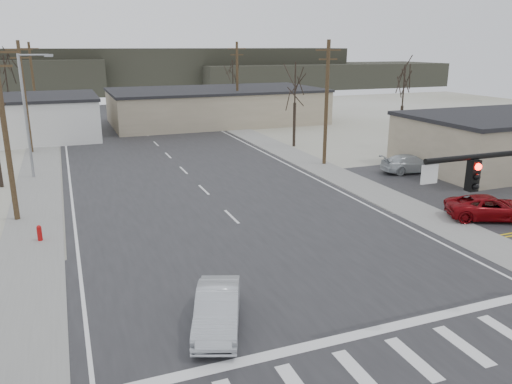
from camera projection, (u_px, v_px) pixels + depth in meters
ground at (290, 274)px, 21.61m from camera, size 140.00×140.00×0.00m
main_road at (200, 186)px, 35.02m from camera, size 18.00×110.00×0.05m
cross_road at (290, 274)px, 21.60m from camera, size 90.00×10.00×0.04m
sidewalk_left at (39, 183)px, 35.81m from camera, size 3.00×90.00×0.06m
sidewalk_right at (304, 160)px, 43.17m from camera, size 3.00×90.00×0.06m
fire_hydrant at (40, 233)px, 25.10m from camera, size 0.24×0.24×0.87m
building_right_far at (216, 106)px, 63.84m from camera, size 26.30×14.30×4.30m
building_lot at (499, 141)px, 40.07m from camera, size 14.30×10.30×4.30m
upole_left_b at (5, 129)px, 26.88m from camera, size 2.20×0.30×10.00m
upole_left_c at (25, 96)px, 44.77m from camera, size 2.20×0.30×10.00m
upole_left_d at (33, 81)px, 62.67m from camera, size 2.20×0.30×10.00m
upole_right_a at (326, 101)px, 40.23m from camera, size 2.20×0.30×10.00m
upole_right_b at (237, 83)px, 59.91m from camera, size 2.20×0.30×10.00m
streetlight_main at (28, 109)px, 36.11m from camera, size 2.40×0.25×9.00m
tree_right_mid at (295, 85)px, 47.54m from camera, size 3.74×3.74×8.33m
tree_left_far at (6, 76)px, 56.13m from camera, size 3.96×3.96×8.82m
tree_right_far at (233, 74)px, 71.76m from camera, size 3.52×3.52×7.84m
tree_lot at (404, 89)px, 47.36m from camera, size 3.52×3.52×7.84m
hill_center at (170, 69)px, 111.43m from camera, size 80.00×18.00×9.00m
hill_right at (321, 75)px, 118.70m from camera, size 60.00×18.00×5.50m
sedan_crossing at (217, 309)px, 17.26m from camera, size 2.84×4.46×1.39m
car_far_a at (134, 113)px, 67.50m from camera, size 3.32×5.49×1.49m
car_far_b at (76, 122)px, 60.23m from camera, size 2.81×4.26×1.35m
car_parked_red at (490, 208)px, 28.24m from camera, size 5.27×4.00×1.33m
car_parked_silver at (411, 164)px, 38.71m from camera, size 4.92×2.49×1.37m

